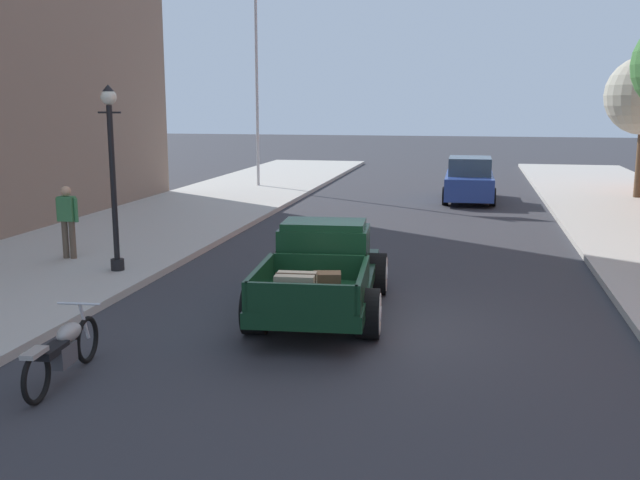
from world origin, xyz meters
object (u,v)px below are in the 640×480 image
Objects in this scene: hotrod_truck_dark_green at (324,267)px; street_lamp_near at (112,164)px; car_background_blue at (469,181)px; pedestrian_sidewalk_left at (68,218)px; flagpole at (262,50)px; motorcycle_parked at (63,350)px.

street_lamp_near is at bearing 163.42° from hotrod_truck_dark_green.
car_background_blue is 1.12× the size of street_lamp_near.
flagpole is (0.19, 15.07, 4.68)m from pedestrian_sidewalk_left.
motorcycle_parked is 1.28× the size of pedestrian_sidewalk_left.
motorcycle_parked is at bearing -69.39° from street_lamp_near.
pedestrian_sidewalk_left reaches higher than motorcycle_parked.
flagpole is at bearing 165.83° from car_background_blue.
street_lamp_near is (1.63, -0.88, 1.30)m from pedestrian_sidewalk_left.
hotrod_truck_dark_green is 19.10m from flagpole.
flagpole is at bearing 89.26° from pedestrian_sidewalk_left.
street_lamp_near is 16.37m from flagpole.
hotrod_truck_dark_green reaches higher than motorcycle_parked.
street_lamp_near is at bearing -117.57° from car_background_blue.
motorcycle_parked is 0.55× the size of street_lamp_near.
motorcycle_parked is at bearing -122.86° from hotrod_truck_dark_green.
car_background_blue is at bearing 62.43° from street_lamp_near.
street_lamp_near reaches higher than car_background_blue.
hotrod_truck_dark_green is at bearing -70.41° from flagpole.
hotrod_truck_dark_green is at bearing -19.79° from pedestrian_sidewalk_left.
street_lamp_near is (-7.19, -13.77, 1.62)m from car_background_blue.
car_background_blue is 2.61× the size of pedestrian_sidewalk_left.
pedestrian_sidewalk_left is 0.43× the size of street_lamp_near.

